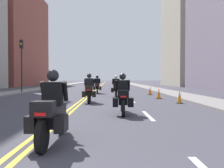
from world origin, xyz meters
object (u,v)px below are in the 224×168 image
object	(u,v)px
motorcycle_0	(52,113)
motorcycle_4	(97,86)
motorcycle_3	(116,88)
traffic_cone_0	(180,97)
traffic_cone_1	(159,93)
motorcycle_1	(123,97)
traffic_light_near	(22,57)
traffic_cone_2	(150,91)
motorcycle_2	(89,91)

from	to	relation	value
motorcycle_0	motorcycle_4	xyz separation A→B (m)	(0.11, 17.39, 0.02)
motorcycle_0	motorcycle_3	xyz separation A→B (m)	(1.72, 13.47, 0.02)
motorcycle_0	motorcycle_4	bearing A→B (deg)	90.92
traffic_cone_0	traffic_cone_1	xyz separation A→B (m)	(-0.52, 3.11, -0.00)
motorcycle_3	traffic_cone_1	world-z (taller)	motorcycle_3
motorcycle_1	motorcycle_3	bearing A→B (deg)	91.68
traffic_cone_0	motorcycle_1	bearing A→B (deg)	-129.40
motorcycle_1	motorcycle_4	size ratio (longest dim) A/B	1.04
traffic_cone_1	traffic_light_near	world-z (taller)	traffic_light_near
traffic_cone_2	traffic_light_near	xyz separation A→B (m)	(-11.73, 2.76, 3.09)
motorcycle_0	motorcycle_1	bearing A→B (deg)	69.11
motorcycle_0	motorcycle_4	distance (m)	17.39
motorcycle_3	traffic_cone_0	world-z (taller)	motorcycle_3
traffic_cone_1	traffic_light_near	bearing A→B (deg)	149.98
motorcycle_1	traffic_light_near	size ratio (longest dim) A/B	0.44
motorcycle_1	traffic_light_near	distance (m)	16.73
traffic_cone_0	motorcycle_0	bearing A→B (deg)	-121.44
motorcycle_2	traffic_cone_1	world-z (taller)	motorcycle_2
motorcycle_4	traffic_cone_2	world-z (taller)	motorcycle_4
motorcycle_4	traffic_light_near	bearing A→B (deg)	171.10
traffic_cone_2	motorcycle_2	bearing A→B (deg)	-124.34
motorcycle_2	traffic_light_near	distance (m)	12.18
traffic_cone_0	motorcycle_3	bearing A→B (deg)	123.32
traffic_cone_1	motorcycle_4	bearing A→B (deg)	126.92
motorcycle_2	traffic_cone_2	size ratio (longest dim) A/B	2.90
motorcycle_0	traffic_light_near	bearing A→B (deg)	112.57
motorcycle_3	traffic_cone_1	bearing A→B (deg)	-35.35
motorcycle_3	traffic_light_near	xyz separation A→B (m)	(-8.81, 4.71, 2.78)
motorcycle_0	traffic_light_near	size ratio (longest dim) A/B	0.45
motorcycle_3	motorcycle_4	xyz separation A→B (m)	(-1.61, 3.92, -0.00)
motorcycle_1	traffic_cone_0	distance (m)	5.32
motorcycle_1	traffic_cone_1	world-z (taller)	motorcycle_1
motorcycle_0	traffic_cone_2	distance (m)	16.11
traffic_cone_0	traffic_light_near	world-z (taller)	traffic_light_near
motorcycle_2	motorcycle_3	world-z (taller)	motorcycle_2
traffic_light_near	traffic_cone_2	bearing A→B (deg)	-13.22
motorcycle_4	motorcycle_1	bearing A→B (deg)	-85.63
motorcycle_0	traffic_cone_2	world-z (taller)	motorcycle_0
motorcycle_0	motorcycle_2	world-z (taller)	motorcycle_2
motorcycle_1	traffic_cone_2	size ratio (longest dim) A/B	3.01
motorcycle_2	traffic_cone_0	size ratio (longest dim) A/B	2.93
traffic_cone_1	traffic_cone_2	size ratio (longest dim) A/B	0.99
motorcycle_1	traffic_light_near	xyz separation A→B (m)	(-8.81, 13.95, 2.80)
motorcycle_2	motorcycle_4	size ratio (longest dim) A/B	1.00
motorcycle_0	traffic_cone_2	bearing A→B (deg)	74.52
motorcycle_4	traffic_cone_1	distance (m)	7.44
motorcycle_1	traffic_cone_1	distance (m)	7.76
motorcycle_2	motorcycle_3	distance (m)	5.02
motorcycle_1	motorcycle_2	xyz separation A→B (m)	(-1.65, 4.50, 0.01)
motorcycle_4	traffic_cone_0	xyz separation A→B (m)	(4.99, -9.05, -0.31)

